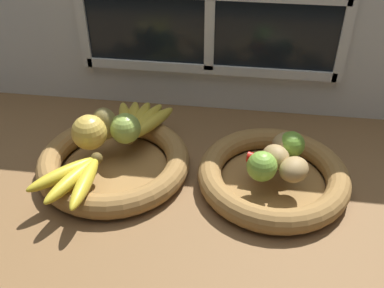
{
  "coord_description": "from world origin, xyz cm",
  "views": [
    {
      "loc": [
        9.59,
        -74.1,
        62.51
      ],
      "look_at": [
        -0.34,
        -1.42,
        9.07
      ],
      "focal_mm": 41.0,
      "sensor_mm": 36.0,
      "label": 1
    }
  ],
  "objects_px": {
    "potato_back": "(286,144)",
    "potato_small": "(294,169)",
    "pear_brown": "(105,124)",
    "lime_far": "(291,144)",
    "fruit_bowl_right": "(273,176)",
    "banana_bunch_back": "(139,121)",
    "lime_near": "(262,166)",
    "apple_green_back": "(125,129)",
    "potato_large": "(276,157)",
    "fruit_bowl_left": "(114,162)",
    "chili_pepper": "(274,163)",
    "apple_golden_left": "(89,133)",
    "banana_bunch_front": "(74,178)"
  },
  "relations": [
    {
      "from": "banana_bunch_back",
      "to": "potato_back",
      "type": "distance_m",
      "value": 0.34
    },
    {
      "from": "banana_bunch_front",
      "to": "potato_large",
      "type": "height_order",
      "value": "potato_large"
    },
    {
      "from": "apple_golden_left",
      "to": "lime_near",
      "type": "relative_size",
      "value": 1.26
    },
    {
      "from": "banana_bunch_back",
      "to": "potato_large",
      "type": "xyz_separation_m",
      "value": [
        0.31,
        -0.11,
        0.01
      ]
    },
    {
      "from": "apple_golden_left",
      "to": "potato_back",
      "type": "xyz_separation_m",
      "value": [
        0.42,
        0.04,
        -0.01
      ]
    },
    {
      "from": "fruit_bowl_right",
      "to": "banana_bunch_back",
      "type": "relative_size",
      "value": 1.89
    },
    {
      "from": "apple_golden_left",
      "to": "pear_brown",
      "type": "distance_m",
      "value": 0.05
    },
    {
      "from": "fruit_bowl_right",
      "to": "lime_far",
      "type": "relative_size",
      "value": 5.65
    },
    {
      "from": "banana_bunch_front",
      "to": "lime_near",
      "type": "xyz_separation_m",
      "value": [
        0.36,
        0.07,
        0.02
      ]
    },
    {
      "from": "fruit_bowl_left",
      "to": "potato_back",
      "type": "xyz_separation_m",
      "value": [
        0.37,
        0.05,
        0.05
      ]
    },
    {
      "from": "potato_small",
      "to": "lime_near",
      "type": "xyz_separation_m",
      "value": [
        -0.06,
        -0.01,
        0.01
      ]
    },
    {
      "from": "potato_small",
      "to": "apple_golden_left",
      "type": "bearing_deg",
      "value": 174.06
    },
    {
      "from": "lime_near",
      "to": "lime_far",
      "type": "relative_size",
      "value": 1.08
    },
    {
      "from": "fruit_bowl_left",
      "to": "lime_far",
      "type": "xyz_separation_m",
      "value": [
        0.38,
        0.04,
        0.06
      ]
    },
    {
      "from": "banana_bunch_back",
      "to": "chili_pepper",
      "type": "relative_size",
      "value": 1.52
    },
    {
      "from": "pear_brown",
      "to": "potato_back",
      "type": "bearing_deg",
      "value": -0.35
    },
    {
      "from": "apple_golden_left",
      "to": "chili_pepper",
      "type": "xyz_separation_m",
      "value": [
        0.4,
        -0.01,
        -0.03
      ]
    },
    {
      "from": "banana_bunch_front",
      "to": "potato_back",
      "type": "height_order",
      "value": "potato_back"
    },
    {
      "from": "potato_large",
      "to": "potato_back",
      "type": "bearing_deg",
      "value": 65.56
    },
    {
      "from": "banana_bunch_back",
      "to": "pear_brown",
      "type": "bearing_deg",
      "value": -137.5
    },
    {
      "from": "apple_golden_left",
      "to": "pear_brown",
      "type": "xyz_separation_m",
      "value": [
        0.02,
        0.04,
        0.0
      ]
    },
    {
      "from": "apple_golden_left",
      "to": "lime_far",
      "type": "height_order",
      "value": "apple_golden_left"
    },
    {
      "from": "potato_back",
      "to": "pear_brown",
      "type": "bearing_deg",
      "value": 179.65
    },
    {
      "from": "fruit_bowl_right",
      "to": "apple_golden_left",
      "type": "height_order",
      "value": "apple_golden_left"
    },
    {
      "from": "apple_golden_left",
      "to": "lime_far",
      "type": "distance_m",
      "value": 0.43
    },
    {
      "from": "pear_brown",
      "to": "banana_bunch_front",
      "type": "relative_size",
      "value": 0.47
    },
    {
      "from": "apple_green_back",
      "to": "fruit_bowl_right",
      "type": "bearing_deg",
      "value": -7.87
    },
    {
      "from": "potato_back",
      "to": "apple_green_back",
      "type": "bearing_deg",
      "value": -179.52
    },
    {
      "from": "potato_back",
      "to": "lime_near",
      "type": "xyz_separation_m",
      "value": [
        -0.05,
        -0.09,
        0.01
      ]
    },
    {
      "from": "fruit_bowl_right",
      "to": "apple_golden_left",
      "type": "distance_m",
      "value": 0.4
    },
    {
      "from": "fruit_bowl_right",
      "to": "lime_near",
      "type": "bearing_deg",
      "value": -123.69
    },
    {
      "from": "apple_green_back",
      "to": "potato_small",
      "type": "distance_m",
      "value": 0.37
    },
    {
      "from": "fruit_bowl_right",
      "to": "potato_large",
      "type": "height_order",
      "value": "potato_large"
    },
    {
      "from": "fruit_bowl_left",
      "to": "potato_small",
      "type": "height_order",
      "value": "potato_small"
    },
    {
      "from": "fruit_bowl_left",
      "to": "chili_pepper",
      "type": "height_order",
      "value": "chili_pepper"
    },
    {
      "from": "pear_brown",
      "to": "lime_far",
      "type": "distance_m",
      "value": 0.41
    },
    {
      "from": "lime_near",
      "to": "chili_pepper",
      "type": "distance_m",
      "value": 0.05
    },
    {
      "from": "potato_back",
      "to": "lime_near",
      "type": "relative_size",
      "value": 1.06
    },
    {
      "from": "banana_bunch_back",
      "to": "potato_large",
      "type": "height_order",
      "value": "potato_large"
    },
    {
      "from": "potato_back",
      "to": "lime_near",
      "type": "height_order",
      "value": "lime_near"
    },
    {
      "from": "fruit_bowl_right",
      "to": "apple_green_back",
      "type": "xyz_separation_m",
      "value": [
        -0.33,
        0.05,
        0.06
      ]
    },
    {
      "from": "apple_golden_left",
      "to": "potato_large",
      "type": "relative_size",
      "value": 1.28
    },
    {
      "from": "potato_back",
      "to": "potato_small",
      "type": "bearing_deg",
      "value": -81.03
    },
    {
      "from": "potato_large",
      "to": "lime_far",
      "type": "relative_size",
      "value": 1.06
    },
    {
      "from": "fruit_bowl_left",
      "to": "potato_large",
      "type": "bearing_deg",
      "value": 0.0
    },
    {
      "from": "apple_golden_left",
      "to": "banana_bunch_back",
      "type": "relative_size",
      "value": 0.45
    },
    {
      "from": "chili_pepper",
      "to": "potato_small",
      "type": "bearing_deg",
      "value": -23.34
    },
    {
      "from": "pear_brown",
      "to": "potato_large",
      "type": "height_order",
      "value": "pear_brown"
    },
    {
      "from": "lime_near",
      "to": "lime_far",
      "type": "bearing_deg",
      "value": 54.16
    },
    {
      "from": "apple_green_back",
      "to": "potato_large",
      "type": "height_order",
      "value": "apple_green_back"
    }
  ]
}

